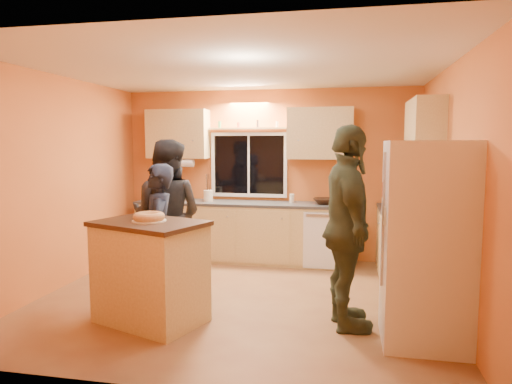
% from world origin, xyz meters
% --- Properties ---
extents(ground, '(4.50, 4.50, 0.00)m').
position_xyz_m(ground, '(0.00, 0.00, 0.00)').
color(ground, brown).
rests_on(ground, ground).
extents(room_shell, '(4.54, 4.04, 2.61)m').
position_xyz_m(room_shell, '(0.12, 0.41, 1.62)').
color(room_shell, orange).
rests_on(room_shell, ground).
extents(back_counter, '(4.23, 0.62, 0.90)m').
position_xyz_m(back_counter, '(0.01, 1.70, 0.45)').
color(back_counter, tan).
rests_on(back_counter, ground).
extents(right_counter, '(0.62, 1.84, 0.90)m').
position_xyz_m(right_counter, '(1.95, 0.50, 0.45)').
color(right_counter, tan).
rests_on(right_counter, ground).
extents(refrigerator, '(0.72, 0.70, 1.80)m').
position_xyz_m(refrigerator, '(1.89, -0.80, 0.90)').
color(refrigerator, silver).
rests_on(refrigerator, ground).
extents(island, '(1.23, 1.03, 1.02)m').
position_xyz_m(island, '(-0.70, -0.82, 0.52)').
color(island, tan).
rests_on(island, ground).
extents(bundt_pastry, '(0.31, 0.31, 0.09)m').
position_xyz_m(bundt_pastry, '(-0.70, -0.82, 1.06)').
color(bundt_pastry, tan).
rests_on(bundt_pastry, island).
extents(person_left, '(0.55, 0.67, 1.56)m').
position_xyz_m(person_left, '(-0.78, -0.43, 0.78)').
color(person_left, black).
rests_on(person_left, ground).
extents(person_center, '(0.91, 0.72, 1.83)m').
position_xyz_m(person_center, '(-0.89, 0.09, 0.91)').
color(person_center, black).
rests_on(person_center, ground).
extents(person_right, '(0.69, 1.22, 1.95)m').
position_xyz_m(person_right, '(1.21, -0.60, 0.98)').
color(person_right, '#333B25').
rests_on(person_right, ground).
extents(mixing_bowl, '(0.35, 0.35, 0.08)m').
position_xyz_m(mixing_bowl, '(0.89, 1.72, 0.94)').
color(mixing_bowl, '#301E10').
rests_on(mixing_bowl, back_counter).
extents(utensil_crock, '(0.14, 0.14, 0.17)m').
position_xyz_m(utensil_crock, '(-0.88, 1.71, 0.99)').
color(utensil_crock, '#EDE5C6').
rests_on(utensil_crock, back_counter).
extents(potted_plant, '(0.30, 0.27, 0.31)m').
position_xyz_m(potted_plant, '(1.98, 0.54, 1.05)').
color(potted_plant, gray).
rests_on(potted_plant, right_counter).
extents(red_box, '(0.18, 0.15, 0.07)m').
position_xyz_m(red_box, '(1.94, 0.70, 0.94)').
color(red_box, '#AB2F1A').
rests_on(red_box, right_counter).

